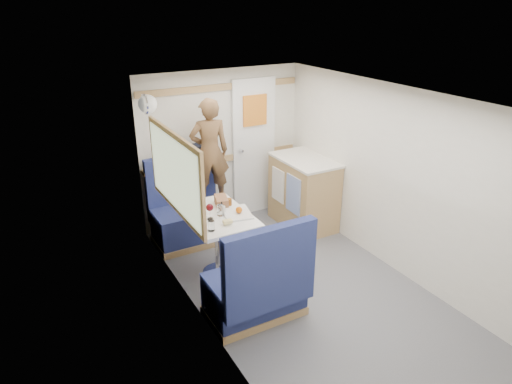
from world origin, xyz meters
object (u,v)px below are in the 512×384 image
tray (237,213)px  beer_glass (229,203)px  orange_fruit (239,210)px  bread_loaf (221,201)px  duffel_bag (186,156)px  tumbler_right (220,210)px  galley_counter (303,192)px  person (210,152)px  cheese_block (228,222)px  salt_grinder (223,211)px  bench_far (189,218)px  bench_near (258,291)px  tumbler_left (211,226)px  dinette_table (218,227)px  pepper_grinder (221,205)px  tumbler_mid (189,202)px  dome_light (147,104)px  wine_glass (210,208)px

tray → beer_glass: beer_glass is taller
orange_fruit → bread_loaf: size_ratio=0.30×
duffel_bag → tumbler_right: 1.19m
tray → tumbler_right: tumbler_right is taller
galley_counter → tumbler_right: galley_counter is taller
galley_counter → person: person is taller
cheese_block → duffel_bag: bearing=85.6°
duffel_bag → orange_fruit: (0.10, -1.24, -0.24)m
cheese_block → bread_loaf: bearing=72.6°
cheese_block → salt_grinder: size_ratio=0.92×
duffel_bag → tray: duffel_bag is taller
galley_counter → beer_glass: galley_counter is taller
galley_counter → bread_loaf: (-1.34, -0.37, 0.30)m
bench_far → bench_near: same height
cheese_block → tumbler_left: tumbler_left is taller
dinette_table → galley_counter: galley_counter is taller
person → bench_far: bearing=15.5°
bench_far → pepper_grinder: (0.09, -0.78, 0.47)m
cheese_block → tumbler_mid: 0.62m
dinette_table → dome_light: bearing=114.6°
bench_far → tumbler_left: size_ratio=10.06×
tumbler_mid → dome_light: bearing=111.2°
tumbler_left → salt_grinder: bearing=45.8°
duffel_bag → tray: (0.08, -1.21, -0.28)m
bench_far → orange_fruit: bench_far is taller
galley_counter → wine_glass: bearing=-158.5°
bench_far → galley_counter: bench_far is taller
wine_glass → tumbler_right: bearing=12.7°
bench_far → bread_loaf: bearing=-79.3°
duffel_bag → tumbler_mid: size_ratio=4.30×
wine_glass → salt_grinder: 0.18m
dome_light → tumbler_right: 1.38m
bench_far → salt_grinder: 1.03m
tumbler_left → dome_light: bearing=99.3°
dinette_table → dome_light: size_ratio=4.60×
bench_far → bread_loaf: size_ratio=4.58×
dome_light → wine_glass: 1.32m
cheese_block → beer_glass: 0.42m
dinette_table → cheese_block: cheese_block is taller
wine_glass → tumbler_mid: wine_glass is taller
galley_counter → cheese_block: galley_counter is taller
galley_counter → tray: bearing=-153.5°
pepper_grinder → wine_glass: bearing=-142.0°
bench_near → wine_glass: size_ratio=6.25×
person → tumbler_left: bearing=77.5°
dinette_table → cheese_block: bearing=-92.0°
pepper_grinder → person: bearing=74.2°
tray → orange_fruit: 0.05m
wine_glass → bread_loaf: size_ratio=0.73×
dinette_table → beer_glass: beer_glass is taller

